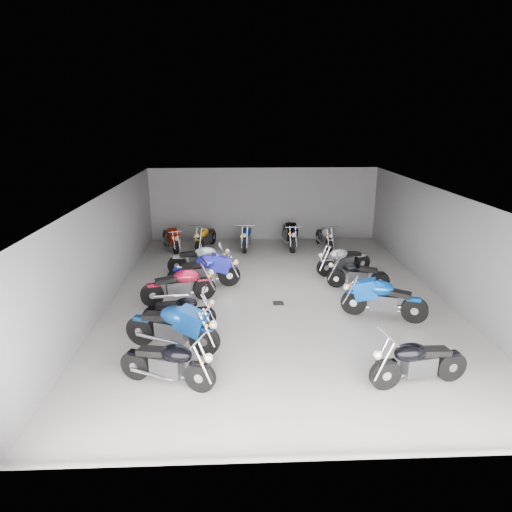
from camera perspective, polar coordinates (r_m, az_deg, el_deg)
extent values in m
plane|color=gray|center=(14.05, 2.61, -5.14)|extent=(14.00, 14.00, 0.00)
cube|color=slate|center=(20.35, 0.96, 6.49)|extent=(10.00, 0.10, 3.20)
cube|color=slate|center=(14.01, -18.12, 0.86)|extent=(0.10, 14.00, 3.20)
cube|color=slate|center=(14.84, 22.32, 1.29)|extent=(0.10, 14.00, 3.20)
cube|color=black|center=(13.19, 2.80, 7.95)|extent=(10.00, 14.00, 0.04)
cube|color=black|center=(13.59, 2.80, -5.90)|extent=(0.32, 0.32, 0.01)
cylinder|color=black|center=(9.45, -7.01, -14.76)|extent=(0.65, 0.35, 0.65)
cylinder|color=black|center=(10.09, -14.79, -13.02)|extent=(0.66, 0.37, 0.65)
cube|color=#2D2D30|center=(9.70, -11.08, -13.38)|extent=(0.72, 0.52, 0.41)
ellipsoid|color=black|center=(9.44, -9.98, -11.94)|extent=(0.79, 0.62, 0.36)
cube|color=black|center=(9.71, -12.89, -11.54)|extent=(0.68, 0.48, 0.18)
cylinder|color=black|center=(10.70, -6.45, -10.45)|extent=(0.74, 0.40, 0.74)
cylinder|color=black|center=(11.44, -14.16, -8.99)|extent=(0.75, 0.42, 0.74)
cube|color=#2D2D30|center=(11.00, -10.48, -9.18)|extent=(0.82, 0.59, 0.46)
ellipsoid|color=navy|center=(10.73, -9.38, -7.64)|extent=(0.89, 0.71, 0.41)
cube|color=black|center=(11.03, -12.26, -7.36)|extent=(0.77, 0.55, 0.21)
cylinder|color=black|center=(12.02, -6.41, -7.64)|extent=(0.60, 0.14, 0.59)
cylinder|color=black|center=(12.24, -12.71, -7.50)|extent=(0.60, 0.16, 0.59)
cube|color=#2D2D30|center=(12.08, -9.61, -7.18)|extent=(0.61, 0.30, 0.37)
ellipsoid|color=black|center=(11.93, -8.71, -5.90)|extent=(0.64, 0.39, 0.33)
cube|color=black|center=(12.03, -11.07, -6.02)|extent=(0.57, 0.28, 0.17)
cylinder|color=black|center=(13.85, -6.47, -4.05)|extent=(0.69, 0.33, 0.68)
cylinder|color=black|center=(13.62, -12.84, -4.75)|extent=(0.70, 0.35, 0.68)
cube|color=#2D2D30|center=(13.68, -9.65, -3.99)|extent=(0.76, 0.51, 0.43)
ellipsoid|color=#A81532|center=(13.60, -8.74, -2.53)|extent=(0.82, 0.62, 0.38)
cube|color=black|center=(13.53, -11.14, -2.96)|extent=(0.71, 0.48, 0.19)
cylinder|color=black|center=(14.86, -3.37, -2.41)|extent=(0.74, 0.27, 0.72)
cylinder|color=black|center=(14.71, -9.68, -2.85)|extent=(0.74, 0.30, 0.72)
cube|color=#2D2D30|center=(14.73, -6.52, -2.22)|extent=(0.78, 0.46, 0.45)
ellipsoid|color=navy|center=(14.64, -5.60, -0.82)|extent=(0.84, 0.58, 0.41)
cube|color=black|center=(14.60, -7.97, -1.14)|extent=(0.73, 0.43, 0.21)
cylinder|color=black|center=(16.00, -4.36, -1.10)|extent=(0.68, 0.15, 0.68)
cylinder|color=black|center=(16.16, -9.81, -1.13)|extent=(0.68, 0.17, 0.68)
cube|color=#2D2D30|center=(16.03, -7.11, -0.75)|extent=(0.70, 0.33, 0.42)
ellipsoid|color=silver|center=(15.91, -6.32, 0.42)|extent=(0.73, 0.44, 0.38)
cube|color=black|center=(15.98, -8.36, 0.25)|extent=(0.65, 0.31, 0.19)
cylinder|color=black|center=(9.80, 15.84, -14.05)|extent=(0.67, 0.25, 0.66)
cylinder|color=black|center=(10.54, 23.15, -12.51)|extent=(0.67, 0.27, 0.66)
cube|color=#2D2D30|center=(10.10, 19.70, -12.78)|extent=(0.71, 0.42, 0.41)
ellipsoid|color=black|center=(9.83, 18.76, -11.34)|extent=(0.76, 0.53, 0.37)
cube|color=black|center=(10.14, 21.46, -11.02)|extent=(0.67, 0.40, 0.19)
cylinder|color=black|center=(13.02, 12.11, -5.66)|extent=(0.71, 0.41, 0.71)
cylinder|color=black|center=(12.94, 19.20, -6.41)|extent=(0.72, 0.43, 0.71)
cube|color=#2D2D30|center=(12.91, 15.68, -5.59)|extent=(0.79, 0.58, 0.44)
ellipsoid|color=#0543AB|center=(12.80, 14.72, -4.01)|extent=(0.87, 0.70, 0.40)
cube|color=black|center=(12.79, 17.37, -4.47)|extent=(0.74, 0.55, 0.20)
cylinder|color=black|center=(14.96, 9.99, -2.76)|extent=(0.62, 0.26, 0.61)
cylinder|color=black|center=(15.02, 15.23, -3.03)|extent=(0.62, 0.27, 0.61)
cube|color=#2D2D30|center=(14.94, 12.64, -2.56)|extent=(0.66, 0.42, 0.38)
ellipsoid|color=black|center=(14.84, 11.91, -1.41)|extent=(0.71, 0.51, 0.34)
cube|color=black|center=(14.88, 13.87, -1.65)|extent=(0.62, 0.39, 0.17)
cylinder|color=black|center=(15.92, 8.68, -1.42)|extent=(0.65, 0.34, 0.64)
cylinder|color=black|center=(16.67, 13.03, -0.82)|extent=(0.66, 0.35, 0.64)
cube|color=#2D2D30|center=(16.25, 10.92, -0.77)|extent=(0.72, 0.50, 0.40)
ellipsoid|color=#9A9B9F|center=(16.05, 10.32, 0.23)|extent=(0.78, 0.60, 0.36)
cube|color=black|center=(16.34, 11.93, 0.30)|extent=(0.67, 0.47, 0.18)
cylinder|color=black|center=(18.62, -10.00, 1.19)|extent=(0.37, 0.63, 0.63)
cylinder|color=black|center=(19.95, -11.15, 2.18)|extent=(0.39, 0.64, 0.63)
cube|color=#2D2D30|center=(19.25, -10.61, 1.98)|extent=(0.52, 0.70, 0.39)
ellipsoid|color=maroon|center=(18.98, -10.48, 2.75)|extent=(0.63, 0.77, 0.35)
cube|color=black|center=(19.48, -10.90, 2.98)|extent=(0.49, 0.66, 0.18)
cylinder|color=black|center=(18.60, -7.08, 1.31)|extent=(0.32, 0.64, 0.63)
cylinder|color=black|center=(19.89, -5.51, 2.38)|extent=(0.34, 0.65, 0.63)
cube|color=#2D2D30|center=(19.22, -6.28, 2.15)|extent=(0.48, 0.70, 0.40)
ellipsoid|color=#C07F11|center=(18.94, -6.55, 2.91)|extent=(0.58, 0.76, 0.36)
cube|color=black|center=(19.43, -5.96, 3.17)|extent=(0.45, 0.66, 0.18)
cylinder|color=black|center=(18.46, -1.41, 1.34)|extent=(0.21, 0.66, 0.65)
cylinder|color=black|center=(19.87, -0.98, 2.47)|extent=(0.23, 0.66, 0.65)
cube|color=#2D2D30|center=(19.14, -1.19, 2.22)|extent=(0.38, 0.69, 0.41)
ellipsoid|color=navy|center=(18.84, -1.26, 3.00)|extent=(0.49, 0.73, 0.37)
cube|color=black|center=(19.38, -1.10, 3.27)|extent=(0.36, 0.65, 0.18)
cylinder|color=black|center=(18.54, 4.57, 1.50)|extent=(0.19, 0.74, 0.73)
cylinder|color=black|center=(20.12, 3.71, 2.74)|extent=(0.22, 0.74, 0.73)
cube|color=#2D2D30|center=(19.30, 4.13, 2.47)|extent=(0.39, 0.76, 0.46)
ellipsoid|color=black|center=(18.97, 4.29, 3.35)|extent=(0.51, 0.80, 0.41)
cube|color=black|center=(19.57, 3.97, 3.64)|extent=(0.36, 0.72, 0.21)
cylinder|color=black|center=(18.81, 9.13, 1.34)|extent=(0.20, 0.61, 0.60)
cylinder|color=black|center=(20.05, 7.90, 2.37)|extent=(0.21, 0.61, 0.60)
cube|color=#2D2D30|center=(19.40, 8.51, 2.14)|extent=(0.36, 0.64, 0.37)
ellipsoid|color=#A3A3AA|center=(19.14, 8.73, 2.85)|extent=(0.45, 0.68, 0.34)
cube|color=black|center=(19.62, 8.27, 3.10)|extent=(0.33, 0.60, 0.17)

